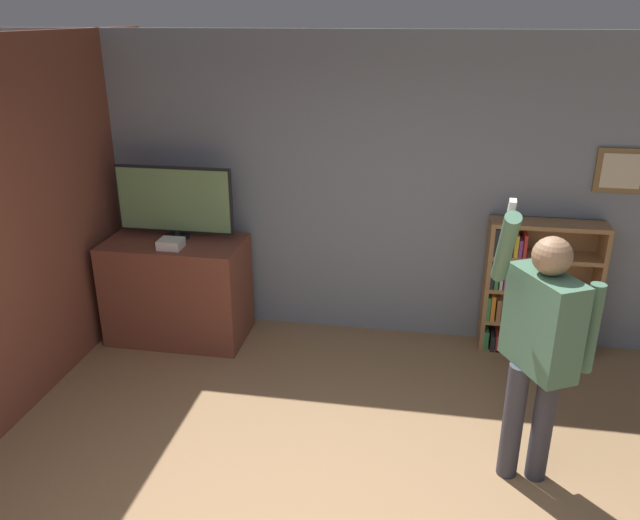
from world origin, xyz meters
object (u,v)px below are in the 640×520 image
(television, at_px, (174,202))
(game_console, at_px, (171,244))
(person, at_px, (540,339))
(bookshelf, at_px, (531,286))

(television, xyz_separation_m, game_console, (0.05, -0.26, -0.30))
(game_console, relative_size, person, 0.10)
(television, distance_m, bookshelf, 3.20)
(bookshelf, bearing_deg, person, -97.42)
(person, bearing_deg, bookshelf, 144.76)
(bookshelf, relative_size, person, 0.63)
(bookshelf, bearing_deg, game_console, -171.63)
(game_console, bearing_deg, person, -23.99)
(television, relative_size, game_console, 5.30)
(game_console, bearing_deg, bookshelf, 8.37)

